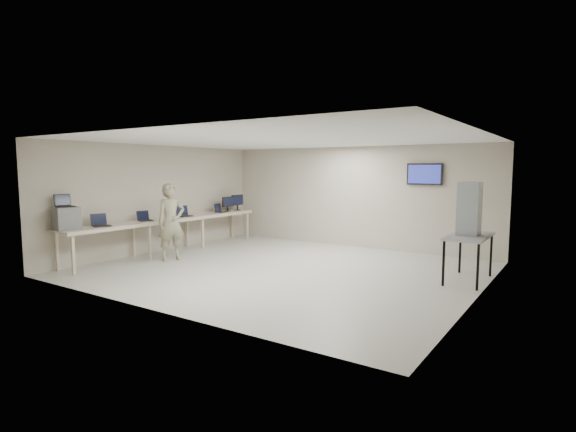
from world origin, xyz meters
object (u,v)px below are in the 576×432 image
Objects in this scene: workbench at (170,221)px; side_table at (469,239)px; soldier at (171,222)px; equipment_box at (66,219)px.

workbench is 3.99× the size of side_table.
soldier reaches higher than side_table.
equipment_box is at bearing 175.49° from soldier.
workbench is at bearing 99.33° from equipment_box.
soldier is at bearing -163.92° from side_table.
side_table reaches higher than workbench.
soldier is (0.90, 2.06, -0.22)m from equipment_box.
workbench is 3.26× the size of soldier.
equipment_box is at bearing -151.77° from side_table.
soldier is at bearing -39.60° from workbench.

